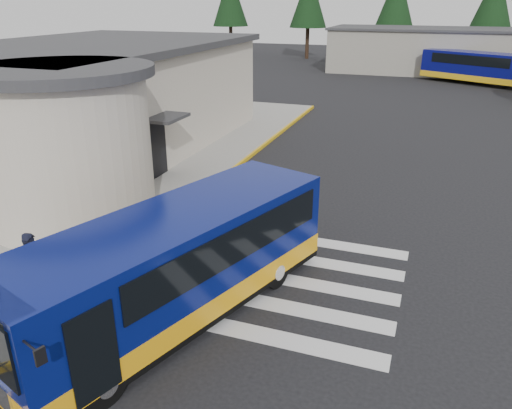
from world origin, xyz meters
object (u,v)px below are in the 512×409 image
(pedestrian_a, at_px, (35,266))
(pedestrian_b, at_px, (47,195))
(far_bus_a, at_px, (475,66))
(transit_bus, at_px, (175,269))
(bollard, at_px, (52,268))

(pedestrian_a, bearing_deg, pedestrian_b, 45.55)
(pedestrian_a, height_order, pedestrian_b, pedestrian_b)
(far_bus_a, bearing_deg, transit_bus, -162.25)
(bollard, bearing_deg, pedestrian_b, 132.16)
(transit_bus, height_order, bollard, transit_bus)
(bollard, bearing_deg, pedestrian_a, -100.53)
(transit_bus, height_order, pedestrian_b, transit_bus)
(pedestrian_a, relative_size, bollard, 1.49)
(transit_bus, distance_m, pedestrian_a, 3.43)
(pedestrian_a, distance_m, pedestrian_b, 4.53)
(pedestrian_a, distance_m, far_bus_a, 41.09)
(pedestrian_a, height_order, bollard, pedestrian_a)
(pedestrian_b, bearing_deg, far_bus_a, 159.85)
(transit_bus, relative_size, far_bus_a, 1.03)
(transit_bus, distance_m, far_bus_a, 39.69)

